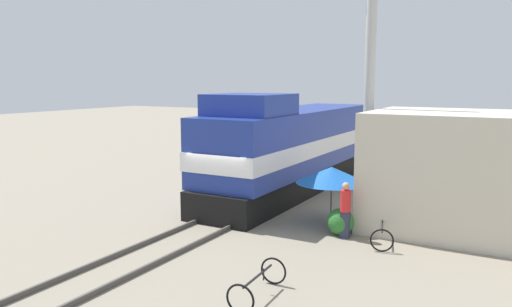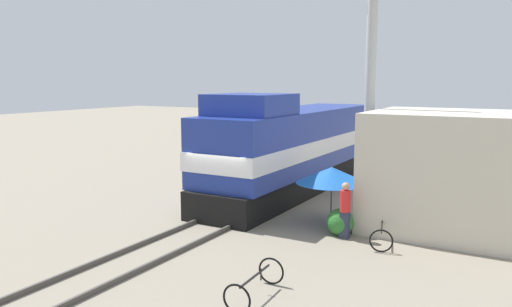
{
  "view_description": "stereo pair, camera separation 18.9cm",
  "coord_description": "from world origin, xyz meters",
  "views": [
    {
      "loc": [
        9.55,
        -15.3,
        5.1
      ],
      "look_at": [
        1.2,
        -0.21,
        2.55
      ],
      "focal_mm": 35.0,
      "sensor_mm": 36.0,
      "label": 1
    },
    {
      "loc": [
        9.71,
        -15.21,
        5.1
      ],
      "look_at": [
        1.2,
        -0.21,
        2.55
      ],
      "focal_mm": 35.0,
      "sensor_mm": 36.0,
      "label": 2
    }
  ],
  "objects": [
    {
      "name": "ground_plane",
      "position": [
        0.0,
        0.0,
        0.0
      ],
      "size": [
        120.0,
        120.0,
        0.0
      ],
      "primitive_type": "plane",
      "color": "gray"
    },
    {
      "name": "rail_near",
      "position": [
        -0.72,
        0.0,
        0.07
      ],
      "size": [
        0.08,
        34.89,
        0.15
      ],
      "primitive_type": "cube",
      "color": "#4C4742",
      "rests_on": "ground_plane"
    },
    {
      "name": "rail_far",
      "position": [
        0.72,
        0.0,
        0.07
      ],
      "size": [
        0.08,
        34.89,
        0.15
      ],
      "primitive_type": "cube",
      "color": "#4C4742",
      "rests_on": "ground_plane"
    },
    {
      "name": "locomotive",
      "position": [
        0.0,
        5.15,
        2.01
      ],
      "size": [
        3.05,
        13.43,
        4.57
      ],
      "color": "black",
      "rests_on": "ground_plane"
    },
    {
      "name": "utility_pole",
      "position": [
        4.16,
        3.19,
        4.98
      ],
      "size": [
        1.8,
        0.39,
        9.84
      ],
      "color": "#B2B2AD",
      "rests_on": "ground_plane"
    },
    {
      "name": "vendor_umbrella",
      "position": [
        3.55,
        1.04,
        1.79
      ],
      "size": [
        2.52,
        2.52,
        2.08
      ],
      "color": "#4C4C4C",
      "rests_on": "ground_plane"
    },
    {
      "name": "billboard_sign",
      "position": [
        5.84,
        4.12,
        2.31
      ],
      "size": [
        2.46,
        0.12,
        3.08
      ],
      "color": "#595959",
      "rests_on": "ground_plane"
    },
    {
      "name": "shrub_cluster",
      "position": [
        4.25,
        0.05,
        0.45
      ],
      "size": [
        0.89,
        0.89,
        0.89
      ],
      "primitive_type": "sphere",
      "color": "#2D722D",
      "rests_on": "ground_plane"
    },
    {
      "name": "person_bystander",
      "position": [
        4.49,
        -0.19,
        1.01
      ],
      "size": [
        0.34,
        0.34,
        1.85
      ],
      "color": "#2D3347",
      "rests_on": "ground_plane"
    },
    {
      "name": "bicycle",
      "position": [
        5.67,
        -0.04,
        0.36
      ],
      "size": [
        1.16,
        2.01,
        0.71
      ],
      "rotation": [
        0.0,
        0.0,
        -2.89
      ],
      "color": "black",
      "rests_on": "ground_plane"
    },
    {
      "name": "bicycle_spare",
      "position": [
        4.2,
        -5.53,
        0.36
      ],
      "size": [
        0.8,
        1.9,
        0.7
      ],
      "rotation": [
        0.0,
        0.0,
        -3.08
      ],
      "color": "black",
      "rests_on": "ground_plane"
    },
    {
      "name": "building_block_distant",
      "position": [
        8.34,
        2.66,
        2.02
      ],
      "size": [
        7.51,
        4.74,
        4.04
      ],
      "primitive_type": "cube",
      "color": "beige",
      "rests_on": "ground_plane"
    }
  ]
}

